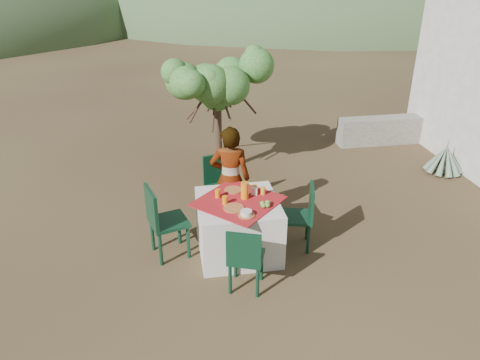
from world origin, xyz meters
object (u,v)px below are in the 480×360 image
(chair_left, at_px, (162,219))
(agave, at_px, (445,160))
(chair_far, at_px, (220,182))
(shrub_tree, at_px, (221,88))
(chair_near, at_px, (245,257))
(chair_right, at_px, (302,214))
(person, at_px, (230,179))
(juice_pitcher, at_px, (245,190))
(table, at_px, (238,226))

(chair_left, distance_m, agave, 5.32)
(chair_far, relative_size, shrub_tree, 0.48)
(chair_far, bearing_deg, chair_near, -106.16)
(shrub_tree, bearing_deg, chair_right, -74.38)
(shrub_tree, bearing_deg, chair_near, -93.09)
(person, bearing_deg, juice_pitcher, 113.59)
(juice_pitcher, bearing_deg, person, 99.85)
(chair_left, bearing_deg, shrub_tree, -39.20)
(table, height_order, chair_far, chair_far)
(agave, bearing_deg, person, -163.71)
(agave, relative_size, juice_pitcher, 3.20)
(chair_near, height_order, shrub_tree, shrub_tree)
(chair_near, distance_m, chair_left, 1.27)
(chair_near, relative_size, juice_pitcher, 3.81)
(shrub_tree, xyz_separation_m, agave, (3.92, -0.75, -1.28))
(shrub_tree, xyz_separation_m, juice_pitcher, (-0.03, -2.51, -0.65))
(chair_near, distance_m, juice_pitcher, 0.96)
(chair_near, height_order, juice_pitcher, juice_pitcher)
(chair_far, height_order, chair_near, chair_far)
(chair_far, relative_size, juice_pitcher, 4.10)
(shrub_tree, bearing_deg, chair_far, -98.64)
(chair_left, height_order, shrub_tree, shrub_tree)
(shrub_tree, bearing_deg, table, -92.83)
(chair_far, distance_m, chair_near, 1.86)
(person, height_order, juice_pitcher, person)
(chair_near, xyz_separation_m, chair_left, (-0.91, 0.87, 0.07))
(chair_near, xyz_separation_m, juice_pitcher, (0.15, 0.86, 0.40))
(table, relative_size, chair_left, 1.32)
(chair_left, relative_size, person, 0.65)
(chair_near, height_order, chair_right, chair_right)
(table, distance_m, chair_far, 1.06)
(chair_right, bearing_deg, chair_left, -77.92)
(chair_far, distance_m, person, 0.50)
(person, bearing_deg, agave, -149.98)
(juice_pitcher, bearing_deg, chair_near, -99.78)
(table, relative_size, chair_far, 1.41)
(chair_left, relative_size, agave, 1.37)
(chair_far, relative_size, chair_left, 0.93)
(table, distance_m, chair_left, 0.98)
(table, bearing_deg, chair_near, -93.91)
(chair_far, bearing_deg, chair_left, -148.93)
(chair_left, distance_m, shrub_tree, 2.90)
(chair_far, height_order, shrub_tree, shrub_tree)
(chair_right, relative_size, person, 0.59)
(chair_left, bearing_deg, juice_pitcher, -106.27)
(chair_near, bearing_deg, agave, -127.18)
(table, height_order, shrub_tree, shrub_tree)
(table, relative_size, agave, 1.81)
(table, relative_size, chair_near, 1.52)
(person, bearing_deg, chair_right, 156.50)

